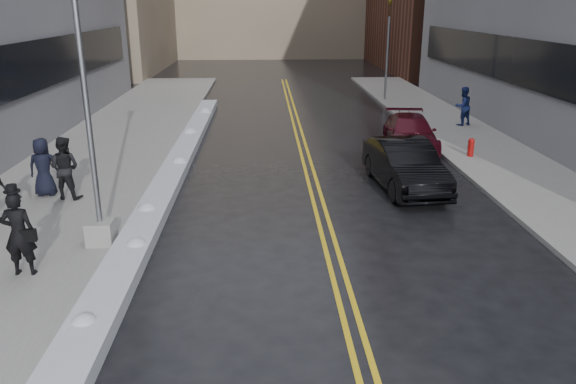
{
  "coord_description": "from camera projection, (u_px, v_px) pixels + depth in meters",
  "views": [
    {
      "loc": [
        0.84,
        -11.23,
        5.92
      ],
      "look_at": [
        1.43,
        2.44,
        1.3
      ],
      "focal_mm": 35.0,
      "sensor_mm": 36.0,
      "label": 1
    }
  ],
  "objects": [
    {
      "name": "car_maroon",
      "position": [
        410.0,
        133.0,
        23.7
      ],
      "size": [
        2.5,
        5.04,
        1.41
      ],
      "primitive_type": "imported",
      "rotation": [
        0.0,
        0.0,
        -0.11
      ],
      "color": "#390913",
      "rests_on": "ground"
    },
    {
      "name": "pedestrian_fedora",
      "position": [
        19.0,
        234.0,
        12.29
      ],
      "size": [
        0.72,
        0.48,
        1.94
      ],
      "primitive_type": "imported",
      "rotation": [
        0.0,
        0.0,
        3.16
      ],
      "color": "black",
      "rests_on": "sidewalk_west"
    },
    {
      "name": "pedestrian_c",
      "position": [
        43.0,
        167.0,
        17.46
      ],
      "size": [
        0.92,
        0.62,
        1.84
      ],
      "primitive_type": "imported",
      "rotation": [
        0.0,
        0.0,
        3.18
      ],
      "color": "black",
      "rests_on": "sidewalk_west"
    },
    {
      "name": "traffic_signal",
      "position": [
        388.0,
        46.0,
        34.47
      ],
      "size": [
        0.16,
        0.2,
        6.0
      ],
      "color": "gray",
      "rests_on": "sidewalk_east"
    },
    {
      "name": "sidewalk_east",
      "position": [
        494.0,
        158.0,
        22.34
      ],
      "size": [
        4.0,
        50.0,
        0.15
      ],
      "primitive_type": "cube",
      "color": "gray",
      "rests_on": "ground"
    },
    {
      "name": "lane_line_left",
      "position": [
        303.0,
        162.0,
        22.05
      ],
      "size": [
        0.12,
        50.0,
        0.01
      ],
      "primitive_type": "cube",
      "color": "gold",
      "rests_on": "ground"
    },
    {
      "name": "car_black",
      "position": [
        405.0,
        165.0,
        18.66
      ],
      "size": [
        2.1,
        4.99,
        1.6
      ],
      "primitive_type": "imported",
      "rotation": [
        0.0,
        0.0,
        0.08
      ],
      "color": "black",
      "rests_on": "ground"
    },
    {
      "name": "lane_line_right",
      "position": [
        311.0,
        161.0,
        22.06
      ],
      "size": [
        0.12,
        50.0,
        0.01
      ],
      "primitive_type": "cube",
      "color": "gold",
      "rests_on": "ground"
    },
    {
      "name": "sidewalk_west",
      "position": [
        94.0,
        162.0,
        21.7
      ],
      "size": [
        5.5,
        50.0,
        0.15
      ],
      "primitive_type": "cube",
      "color": "gray",
      "rests_on": "ground"
    },
    {
      "name": "fire_hydrant",
      "position": [
        471.0,
        146.0,
        22.15
      ],
      "size": [
        0.26,
        0.26,
        0.73
      ],
      "color": "maroon",
      "rests_on": "sidewalk_east"
    },
    {
      "name": "pedestrian_b",
      "position": [
        64.0,
        168.0,
        17.18
      ],
      "size": [
        1.08,
        0.91,
        1.95
      ],
      "primitive_type": "imported",
      "rotation": [
        0.0,
        0.0,
        2.94
      ],
      "color": "black",
      "rests_on": "sidewalk_west"
    },
    {
      "name": "lamppost",
      "position": [
        92.0,
        152.0,
        13.44
      ],
      "size": [
        0.65,
        0.65,
        7.62
      ],
      "color": "gray",
      "rests_on": "sidewalk_west"
    },
    {
      "name": "snow_ridge",
      "position": [
        172.0,
        174.0,
        19.91
      ],
      "size": [
        0.9,
        30.0,
        0.34
      ],
      "primitive_type": "cube",
      "color": "silver",
      "rests_on": "ground"
    },
    {
      "name": "ground",
      "position": [
        229.0,
        283.0,
        12.49
      ],
      "size": [
        160.0,
        160.0,
        0.0
      ],
      "primitive_type": "plane",
      "color": "black",
      "rests_on": "ground"
    },
    {
      "name": "pedestrian_east",
      "position": [
        463.0,
        106.0,
        27.64
      ],
      "size": [
        1.13,
        1.02,
        1.89
      ],
      "primitive_type": "imported",
      "rotation": [
        0.0,
        0.0,
        3.54
      ],
      "color": "navy",
      "rests_on": "sidewalk_east"
    }
  ]
}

